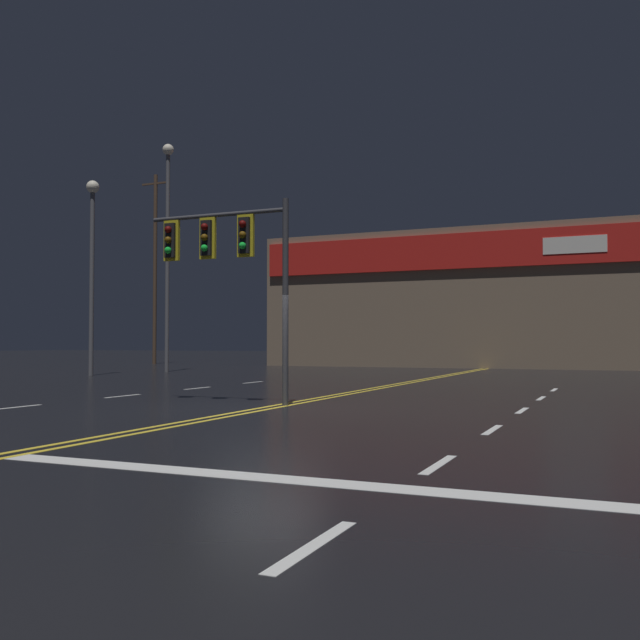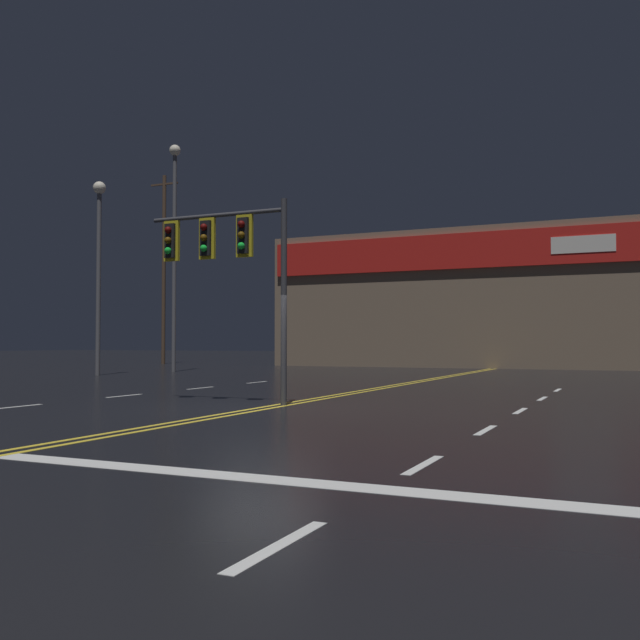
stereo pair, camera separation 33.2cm
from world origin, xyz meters
TOP-DOWN VIEW (x-y plane):
  - ground_plane at (0.00, 0.00)m, footprint 200.00×200.00m
  - road_markings at (1.00, -1.34)m, footprint 15.32×60.00m
  - traffic_signal_median at (-1.54, 0.91)m, footprint 3.68×0.36m
  - streetlight_near_left at (-14.30, 11.03)m, footprint 0.56×0.56m
  - streetlight_median_approach at (-13.65, 15.68)m, footprint 0.56×0.56m
  - building_backdrop at (0.00, 31.12)m, footprint 27.11×10.23m
  - utility_pole_row at (-3.10, 26.49)m, footprint 46.88×0.26m

SIDE VIEW (x-z plane):
  - ground_plane at x=0.00m, z-range 0.00..0.00m
  - road_markings at x=1.00m, z-range 0.00..0.01m
  - traffic_signal_median at x=-1.54m, z-range 1.28..5.99m
  - building_backdrop at x=0.00m, z-range 0.01..7.99m
  - streetlight_near_left at x=-14.30m, z-range 1.26..9.82m
  - utility_pole_row at x=-3.10m, z-range -0.50..12.46m
  - streetlight_median_approach at x=-13.65m, z-range 1.39..12.70m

